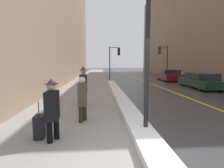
% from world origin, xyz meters
% --- Properties ---
extents(ground_plane, '(160.00, 160.00, 0.00)m').
position_xyz_m(ground_plane, '(0.00, 0.00, 0.00)').
color(ground_plane, '#38383A').
extents(sidewalk_slab, '(4.00, 80.00, 0.01)m').
position_xyz_m(sidewalk_slab, '(-2.00, 15.00, 0.01)').
color(sidewalk_slab, gray).
rests_on(sidewalk_slab, ground).
extents(road_centre_stripe, '(0.16, 80.00, 0.00)m').
position_xyz_m(road_centre_stripe, '(4.00, 15.00, 0.00)').
color(road_centre_stripe, gold).
rests_on(road_centre_stripe, ground).
extents(snow_bank_curb, '(0.63, 15.56, 0.21)m').
position_xyz_m(snow_bank_curb, '(0.19, 6.45, 0.10)').
color(snow_bank_curb, white).
rests_on(snow_bank_curb, ground).
extents(building_facade_left, '(6.00, 36.00, 17.24)m').
position_xyz_m(building_facade_left, '(-7.00, 20.00, 8.62)').
color(building_facade_left, '#846B56').
rests_on(building_facade_left, ground).
extents(building_facade_right, '(6.00, 36.00, 15.85)m').
position_xyz_m(building_facade_right, '(13.00, 22.00, 7.93)').
color(building_facade_right, '#846B56').
rests_on(building_facade_right, ground).
extents(lamp_post, '(0.28, 0.28, 5.42)m').
position_xyz_m(lamp_post, '(0.31, 1.28, 3.21)').
color(lamp_post, black).
rests_on(lamp_post, ground).
extents(traffic_light_near, '(1.31, 0.32, 3.96)m').
position_xyz_m(traffic_light_near, '(0.96, 17.91, 2.86)').
color(traffic_light_near, black).
rests_on(traffic_light_near, ground).
extents(traffic_light_far, '(1.31, 0.43, 4.14)m').
position_xyz_m(traffic_light_far, '(6.99, 18.44, 3.00)').
color(traffic_light_far, black).
rests_on(traffic_light_far, ground).
extents(pedestrian_in_fedora, '(0.33, 0.49, 1.54)m').
position_xyz_m(pedestrian_in_fedora, '(-2.05, 1.00, 0.84)').
color(pedestrian_in_fedora, black).
rests_on(pedestrian_in_fedora, ground).
extents(pedestrian_in_glasses, '(0.30, 0.49, 1.47)m').
position_xyz_m(pedestrian_in_glasses, '(-1.47, 2.42, 0.82)').
color(pedestrian_in_glasses, '#2A241B').
rests_on(pedestrian_in_glasses, ground).
extents(pedestrian_with_shoulder_bag, '(0.38, 0.76, 1.77)m').
position_xyz_m(pedestrian_with_shoulder_bag, '(-1.63, 4.59, 0.96)').
color(pedestrian_with_shoulder_bag, black).
rests_on(pedestrian_with_shoulder_bag, ground).
extents(parked_car_dark_green, '(2.05, 4.76, 1.18)m').
position_xyz_m(parked_car_dark_green, '(6.96, 9.87, 0.56)').
color(parked_car_dark_green, black).
rests_on(parked_car_dark_green, ground).
extents(parked_car_maroon, '(2.35, 4.80, 1.25)m').
position_xyz_m(parked_car_maroon, '(6.96, 16.11, 0.59)').
color(parked_car_maroon, '#600F14').
rests_on(parked_car_maroon, ground).
extents(rolling_suitcase, '(0.24, 0.37, 0.95)m').
position_xyz_m(rolling_suitcase, '(-2.43, 1.19, 0.30)').
color(rolling_suitcase, black).
rests_on(rolling_suitcase, ground).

